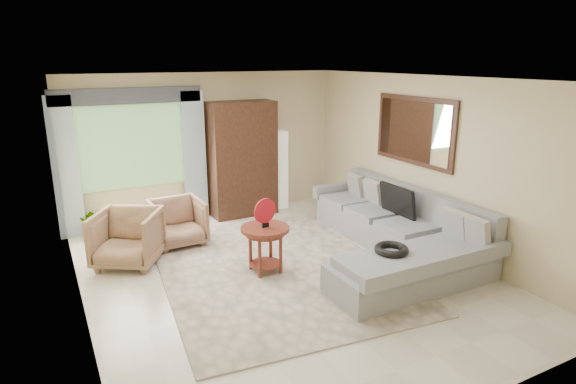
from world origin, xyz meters
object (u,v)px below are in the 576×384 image
sectional_sofa (396,237)px  floor_lamp (280,170)px  potted_plant (94,222)px  armchair_right (178,222)px  armchair_left (127,238)px  tv_screen (397,201)px  coffee_table (265,249)px  armoire (242,159)px

sectional_sofa → floor_lamp: (-0.43, 2.96, 0.47)m
potted_plant → armchair_right: bearing=-41.9°
armchair_left → armchair_right: armchair_left is taller
tv_screen → coffee_table: 2.27m
sectional_sofa → armoire: (-1.23, 2.90, 0.77)m
armchair_right → armoire: size_ratio=0.38×
coffee_table → armchair_left: bearing=144.0°
armoire → tv_screen: bearing=-59.7°
coffee_table → armchair_right: size_ratio=0.83×
sectional_sofa → armchair_right: (-2.74, 1.94, 0.08)m
potted_plant → floor_lamp: (3.43, 0.01, 0.50)m
tv_screen → armoire: 2.99m
potted_plant → tv_screen: bearing=-32.3°
tv_screen → armchair_left: size_ratio=0.85×
armchair_right → floor_lamp: 2.55m
sectional_sofa → coffee_table: size_ratio=5.24×
armchair_left → floor_lamp: (3.14, 1.44, 0.36)m
floor_lamp → tv_screen: bearing=-75.1°
armchair_left → armchair_right: bearing=58.0°
sectional_sofa → coffee_table: bearing=169.7°
armchair_left → potted_plant: bearing=133.0°
armchair_left → coffee_table: bearing=-4.7°
armchair_right → floor_lamp: floor_lamp is taller
tv_screen → armoire: armoire is taller
tv_screen → floor_lamp: 2.72m
tv_screen → sectional_sofa: bearing=-128.9°
sectional_sofa → armoire: bearing=113.1°
potted_plant → armoire: (2.63, -0.05, 0.80)m
tv_screen → armchair_left: 4.03m
tv_screen → floor_lamp: size_ratio=0.49×
armchair_left → floor_lamp: size_ratio=0.58×
sectional_sofa → potted_plant: (-3.87, 2.95, -0.04)m
sectional_sofa → armchair_right: size_ratio=4.35×
armchair_left → armchair_right: (0.83, 0.42, -0.03)m
sectional_sofa → coffee_table: sectional_sofa is taller
coffee_table → armchair_right: bearing=116.0°
potted_plant → sectional_sofa: bearing=-37.3°
sectional_sofa → tv_screen: (0.27, 0.33, 0.44)m
coffee_table → armoire: armoire is taller
sectional_sofa → floor_lamp: 3.03m
floor_lamp → potted_plant: bearing=-179.8°
armchair_left → potted_plant: 1.47m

